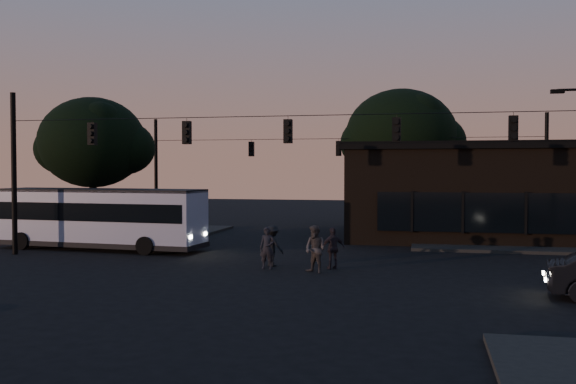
% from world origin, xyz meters
% --- Properties ---
extents(ground, '(120.00, 120.00, 0.00)m').
position_xyz_m(ground, '(0.00, 0.00, 0.00)').
color(ground, black).
rests_on(ground, ground).
extents(sidewalk_far_right, '(14.00, 10.00, 0.15)m').
position_xyz_m(sidewalk_far_right, '(12.00, 14.00, 0.07)').
color(sidewalk_far_right, black).
rests_on(sidewalk_far_right, ground).
extents(sidewalk_far_left, '(14.00, 10.00, 0.15)m').
position_xyz_m(sidewalk_far_left, '(-14.00, 14.00, 0.07)').
color(sidewalk_far_left, black).
rests_on(sidewalk_far_left, ground).
extents(building, '(15.40, 10.41, 5.40)m').
position_xyz_m(building, '(9.00, 15.97, 2.71)').
color(building, black).
rests_on(building, ground).
extents(tree_behind, '(7.60, 7.60, 9.43)m').
position_xyz_m(tree_behind, '(4.00, 22.00, 6.19)').
color(tree_behind, black).
rests_on(tree_behind, ground).
extents(tree_left, '(6.40, 6.40, 8.30)m').
position_xyz_m(tree_left, '(-14.00, 13.00, 5.57)').
color(tree_left, black).
rests_on(tree_left, ground).
extents(signal_rig_near, '(26.24, 0.30, 7.50)m').
position_xyz_m(signal_rig_near, '(0.00, 4.00, 4.45)').
color(signal_rig_near, black).
rests_on(signal_rig_near, ground).
extents(signal_rig_far, '(26.24, 0.30, 7.50)m').
position_xyz_m(signal_rig_far, '(0.00, 20.00, 4.20)').
color(signal_rig_far, black).
rests_on(signal_rig_far, ground).
extents(bus, '(10.82, 3.39, 3.00)m').
position_xyz_m(bus, '(-10.01, 6.48, 1.68)').
color(bus, '#8A90B0').
rests_on(bus, ground).
extents(pedestrian_a, '(0.61, 0.41, 1.67)m').
position_xyz_m(pedestrian_a, '(-0.46, 2.23, 0.83)').
color(pedestrian_a, black).
rests_on(pedestrian_a, ground).
extents(pedestrian_b, '(1.11, 1.04, 1.82)m').
position_xyz_m(pedestrian_b, '(1.56, 1.68, 0.91)').
color(pedestrian_b, '#3B3636').
rests_on(pedestrian_b, ground).
extents(pedestrian_c, '(1.05, 0.85, 1.66)m').
position_xyz_m(pedestrian_c, '(2.10, 2.72, 0.83)').
color(pedestrian_c, black).
rests_on(pedestrian_c, ground).
extents(pedestrian_d, '(1.24, 1.02, 1.67)m').
position_xyz_m(pedestrian_d, '(-0.44, 2.98, 0.83)').
color(pedestrian_d, black).
rests_on(pedestrian_d, ground).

